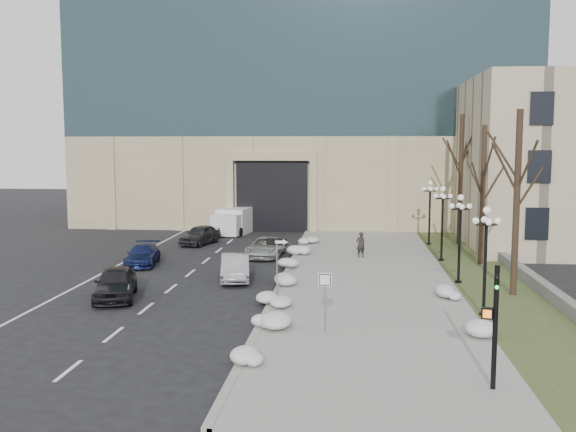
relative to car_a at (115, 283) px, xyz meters
name	(u,v)px	position (x,y,z in m)	size (l,w,h in m)	color
ground	(274,357)	(8.53, -7.65, -0.77)	(160.00, 160.00, 0.00)	black
sidewalk	(366,276)	(12.03, 6.35, -0.71)	(9.00, 40.00, 0.12)	gray
curb	(286,274)	(7.53, 6.35, -0.70)	(0.30, 40.00, 0.14)	gray
grass_strip	(485,278)	(18.53, 6.35, -0.72)	(4.00, 40.00, 0.10)	#394A25
stone_wall	(514,267)	(20.53, 8.35, -0.42)	(0.50, 30.00, 0.70)	slate
office_tower	(306,31)	(6.52, 35.94, 17.72)	(40.00, 24.70, 36.00)	tan
car_a	(115,283)	(0.00, 0.00, 0.00)	(1.82, 4.52, 1.54)	black
car_b	(235,268)	(4.94, 4.69, -0.07)	(1.48, 4.25, 1.40)	#A4A6AC
car_c	(143,255)	(-1.51, 8.55, -0.15)	(1.74, 4.28, 1.24)	#171F51
car_d	(266,247)	(5.63, 12.06, -0.13)	(2.12, 4.59, 1.28)	#B7B7B7
car_e	(200,235)	(0.10, 16.86, -0.06)	(1.68, 4.18, 1.42)	#2E2E33
pedestrian	(361,245)	(11.79, 11.92, 0.16)	(0.59, 0.39, 1.63)	black
box_truck	(237,220)	(1.64, 23.49, 0.24)	(3.20, 6.84, 2.09)	silver
one_way_sign	(280,249)	(7.80, 1.11, 1.60)	(1.07, 0.29, 2.87)	slate
keep_sign	(325,290)	(10.19, -4.94, 1.04)	(0.53, 0.14, 2.46)	slate
traffic_signal	(494,330)	(15.38, -10.16, 1.14)	(0.66, 0.88, 3.85)	black
snow_clump_a	(250,363)	(7.92, -9.13, -0.47)	(1.10, 1.60, 0.36)	silver
snow_clump_b	(266,324)	(7.86, -4.65, -0.47)	(1.10, 1.60, 0.36)	silver
snow_clump_c	(274,301)	(7.73, -0.96, -0.47)	(1.10, 1.60, 0.36)	silver
snow_clump_d	(283,280)	(7.65, 3.52, -0.47)	(1.10, 1.60, 0.36)	silver
snow_clump_e	(293,264)	(7.75, 8.31, -0.47)	(1.10, 1.60, 0.36)	silver
snow_clump_f	(299,251)	(7.74, 12.65, -0.47)	(1.10, 1.60, 0.36)	silver
snow_clump_g	(308,241)	(8.02, 17.25, -0.47)	(1.10, 1.60, 0.36)	silver
snow_clump_h	(486,332)	(16.26, -4.89, -0.47)	(1.10, 1.60, 0.36)	silver
snow_clump_i	(450,294)	(15.84, 1.26, -0.47)	(1.10, 1.60, 0.36)	silver
lamppost_a	(486,246)	(16.83, -1.65, 2.30)	(1.18, 1.18, 4.76)	black
lamppost_b	(460,227)	(16.83, 4.85, 2.30)	(1.18, 1.18, 4.76)	black
lamppost_c	(442,213)	(16.83, 11.35, 2.30)	(1.18, 1.18, 4.76)	black
lamppost_d	(430,204)	(16.83, 17.85, 2.30)	(1.18, 1.18, 4.76)	black
tree_near	(518,176)	(19.03, 2.35, 5.06)	(3.20, 3.20, 9.00)	black
tree_mid	(483,175)	(19.03, 10.35, 4.73)	(3.20, 3.20, 8.50)	black
tree_far	(461,161)	(19.03, 18.35, 5.38)	(3.20, 3.20, 9.50)	black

